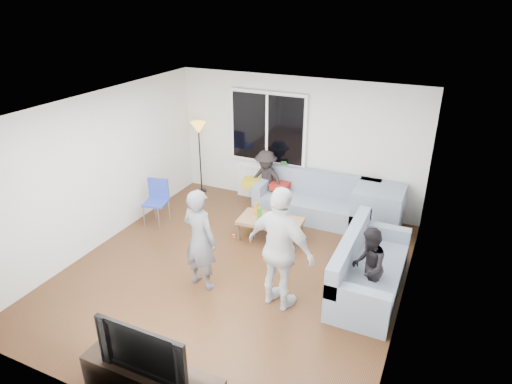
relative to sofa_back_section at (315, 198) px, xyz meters
The scene contains 31 objects.
floor 2.39m from the sofa_back_section, 104.39° to the right, with size 5.00×5.50×0.04m, color #56351C.
ceiling 3.21m from the sofa_back_section, 104.39° to the right, with size 5.00×5.50×0.04m, color white.
wall_back 1.16m from the sofa_back_section, 139.36° to the left, with size 5.00×0.04×2.60m, color silver.
wall_front 5.15m from the sofa_back_section, 96.59° to the right, with size 5.00×0.04×2.60m, color silver.
wall_left 3.94m from the sofa_back_section, 143.81° to the right, with size 0.04×5.50×2.60m, color silver.
wall_right 3.11m from the sofa_back_section, 49.52° to the right, with size 0.04×5.50×2.60m, color silver.
window_frame 1.69m from the sofa_back_section, 160.45° to the left, with size 1.62×0.06×1.47m, color white.
window_glass 1.68m from the sofa_back_section, 162.19° to the left, with size 1.50×0.02×1.35m, color black.
window_mullion 1.67m from the sofa_back_section, 162.63° to the left, with size 0.05×0.03×1.35m, color white.
radiator 1.25m from the sofa_back_section, 162.19° to the left, with size 1.30×0.12×0.62m, color silver.
potted_plant 0.95m from the sofa_back_section, 156.52° to the left, with size 0.19×0.15×0.34m, color #315E25.
vase 1.36m from the sofa_back_section, 164.75° to the left, with size 0.16×0.16×0.16m, color silver.
sofa_back_section is the anchor object (origin of this frame).
sofa_right_section 2.34m from the sofa_back_section, 52.08° to the right, with size 0.85×2.00×0.85m, color gray, non-canonical shape.
sofa_corner 1.19m from the sofa_back_section, ahead, with size 0.85×0.85×0.85m, color gray.
cushion_yellow 1.33m from the sofa_back_section, behind, with size 0.38×0.32×0.14m, color gold.
cushion_red 0.76m from the sofa_back_section, behind, with size 0.36×0.30×0.13m, color maroon.
coffee_table 1.23m from the sofa_back_section, 111.98° to the right, with size 1.10×0.60×0.40m, color #AB7B52.
pitcher 1.25m from the sofa_back_section, 109.22° to the right, with size 0.17×0.17×0.17m, color maroon.
side_chair 3.02m from the sofa_back_section, 150.67° to the right, with size 0.40×0.40×0.86m, color #273CAC, non-canonical shape.
floor_lamp 2.66m from the sofa_back_section, behind, with size 0.32×0.32×1.56m, color gold, non-canonical shape.
player_left 2.93m from the sofa_back_section, 107.35° to the right, with size 0.57×0.38×1.57m, color #525358.
player_right 2.78m from the sofa_back_section, 82.43° to the right, with size 1.05×0.44×1.79m, color silver.
spectator_right 2.59m from the sofa_back_section, 56.18° to the right, with size 0.56×0.44×1.16m, color black.
spectator_back 1.06m from the sofa_back_section, behind, with size 0.78×0.45×1.22m, color black.
tv_console 4.78m from the sofa_back_section, 93.33° to the right, with size 1.60×0.40×0.44m, color #2F2017.
television 4.79m from the sofa_back_section, 93.33° to the right, with size 1.06×0.14×0.61m, color black.
bottle_a 1.30m from the sofa_back_section, 125.73° to the right, with size 0.07×0.07×0.24m, color orange.
bottle_c 1.07m from the sofa_back_section, 114.45° to the right, with size 0.07×0.07×0.21m, color black.
bottle_b 1.40m from the sofa_back_section, 115.94° to the right, with size 0.08×0.08×0.25m, color #2C8B19.
bottle_d 1.24m from the sofa_back_section, 98.80° to the right, with size 0.07×0.07×0.25m, color orange.
Camera 1 is at (2.76, -5.19, 4.06)m, focal length 31.13 mm.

